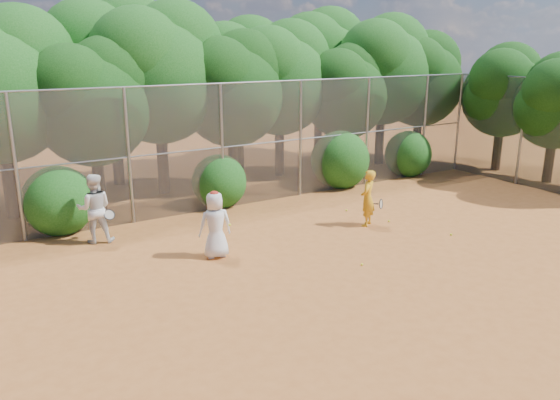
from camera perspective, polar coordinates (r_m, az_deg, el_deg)
ground at (r=13.76m, az=9.12°, el=-6.24°), size 80.00×80.00×0.00m
fence_back at (r=17.92m, az=-3.52°, el=5.94°), size 20.05×0.09×4.03m
fence_side at (r=22.54m, az=23.95°, el=6.66°), size 0.09×6.09×4.03m
tree_2 at (r=17.91m, az=-19.00°, el=10.07°), size 3.99×3.47×5.47m
tree_3 at (r=19.53m, az=-12.57°, el=13.34°), size 4.89×4.26×6.70m
tree_4 at (r=19.99m, az=-4.99°, el=11.87°), size 4.19×3.64×5.73m
tree_5 at (r=21.90m, az=0.02°, el=13.03°), size 4.51×3.92×6.17m
tree_6 at (r=22.55m, az=6.90°, el=11.52°), size 3.86×3.36×5.29m
tree_7 at (r=24.60m, az=10.77°, el=13.61°), size 4.77×4.14×6.53m
tree_8 at (r=25.78m, az=14.55°, el=12.45°), size 4.25×3.70×5.82m
tree_10 at (r=21.33m, az=-17.25°, el=13.83°), size 5.15×4.48×7.06m
tree_11 at (r=22.79m, az=-4.36°, el=13.39°), size 4.64×4.03×6.35m
tree_12 at (r=25.67m, az=4.21°, el=14.44°), size 5.02×4.37×6.88m
tree_13 at (r=24.74m, az=22.37°, el=10.85°), size 3.86×3.36×5.29m
tree_14 at (r=23.20m, az=27.02°, el=9.49°), size 3.61×3.14×4.94m
bush_0 at (r=16.57m, az=-22.17°, el=0.23°), size 2.00×2.00×2.00m
bush_1 at (r=18.03m, az=-6.38°, el=2.19°), size 1.80×1.80×1.80m
bush_2 at (r=20.57m, az=6.30°, el=4.47°), size 2.20×2.20×2.20m
bush_3 at (r=22.88m, az=13.25°, el=4.92°), size 1.90×1.90×1.90m
player_yellow at (r=16.11m, az=9.15°, el=0.19°), size 0.86×0.67×1.66m
player_teen at (r=13.61m, az=-6.77°, el=-2.57°), size 0.90×0.67×1.71m
player_white at (r=15.34m, az=-18.82°, el=-0.85°), size 1.08×0.95×1.88m
ball_0 at (r=16.75m, az=11.32°, el=-2.17°), size 0.07×0.07×0.07m
ball_1 at (r=17.63m, az=6.95°, el=-1.06°), size 0.07×0.07×0.07m
ball_2 at (r=16.00m, az=17.45°, el=-3.46°), size 0.07×0.07×0.07m
ball_3 at (r=13.40m, az=8.56°, el=-6.68°), size 0.07×0.07×0.07m
ball_4 at (r=19.64m, az=9.31°, el=0.61°), size 0.07×0.07×0.07m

